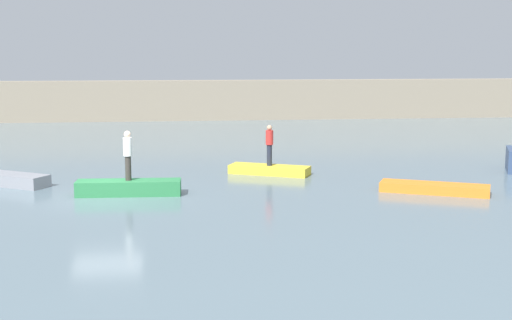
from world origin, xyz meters
The scene contains 8 objects.
ground_plane centered at (0.00, 0.00, 0.00)m, with size 120.00×120.00×0.00m, color slate.
embankment_wall centered at (0.00, 27.95, 1.48)m, with size 80.00×1.20×2.97m, color gray.
rowboat_grey centered at (-3.99, 2.97, 0.24)m, with size 3.36×1.00×0.47m, color gray.
rowboat_green centered at (0.79, 0.53, 0.27)m, with size 3.80×0.93×0.55m, color #2D7F47.
rowboat_yellow centered at (6.50, 4.28, 0.19)m, with size 3.43×1.03×0.37m, color gold.
rowboat_orange centered at (12.09, -0.38, 0.18)m, with size 3.96×1.07×0.35m, color orange.
person_red_shirt centered at (6.50, 4.28, 1.34)m, with size 0.32×0.32×1.74m.
person_white_shirt centered at (0.79, 0.53, 1.57)m, with size 0.32×0.32×1.82m.
Camera 1 is at (2.51, -25.59, 5.34)m, focal length 50.17 mm.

